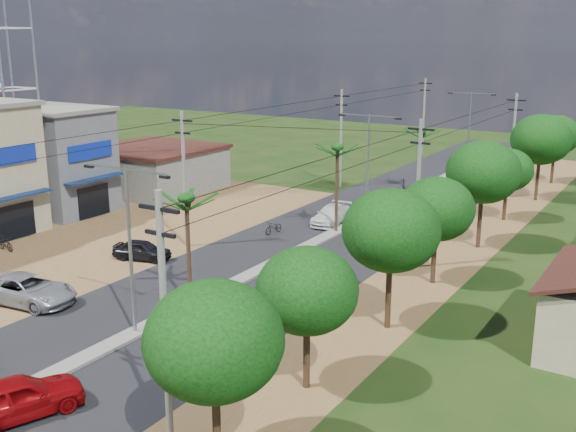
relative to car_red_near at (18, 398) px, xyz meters
The scene contains 34 objects.
ground 7.67m from the car_red_near, 101.34° to the left, with size 160.00×160.00×0.00m, color black.
road 22.54m from the car_red_near, 93.82° to the left, with size 12.00×110.00×0.04m, color black.
median 25.53m from the car_red_near, 93.37° to the left, with size 1.00×90.00×0.18m, color #605E56.
dirt_lot_west 22.64m from the car_red_near, 136.83° to the left, with size 18.00×46.00×0.04m, color brown.
dirt_shoulder_east 23.55m from the car_red_near, 72.70° to the left, with size 5.00×90.00×0.03m, color brown.
shophouse_grey 32.00m from the car_red_near, 137.55° to the left, with size 9.00×6.40×8.30m.
low_shed 38.71m from the car_red_near, 125.56° to the left, with size 10.40×10.40×3.95m.
tree_east_a 8.93m from the car_red_near, 10.46° to the left, with size 4.40×4.40×6.37m.
tree_east_b 11.30m from the car_red_near, 43.79° to the left, with size 4.00×4.00×5.83m.
tree_east_c 17.13m from the car_red_near, 60.47° to the left, with size 4.60×4.60×6.83m.
tree_east_d 23.16m from the car_red_near, 69.80° to the left, with size 4.20×4.20×6.13m.
tree_east_e 30.87m from the car_red_near, 74.63° to the left, with size 4.80×4.80×7.14m.
tree_east_f 38.38m from the car_red_near, 78.39° to the left, with size 3.80×3.80×5.52m.
tree_east_g 46.44m from the car_red_near, 79.66° to the left, with size 5.00×5.00×7.38m.
tree_east_h 54.21m from the car_red_near, 81.49° to the left, with size 4.40×4.40×6.52m.
palm_median_near 12.51m from the car_red_near, 97.45° to the left, with size 2.00×2.00×6.15m.
palm_median_mid 27.99m from the car_red_near, 93.12° to the left, with size 2.00×2.00×6.55m.
palm_median_far 43.73m from the car_red_near, 91.98° to the left, with size 2.00×2.00×5.85m.
streetlight_near 8.60m from the car_red_near, 101.34° to the left, with size 5.10×0.18×8.00m.
streetlight_mid 32.75m from the car_red_near, 92.64° to the left, with size 5.10×0.18×8.00m.
streetlight_far 57.63m from the car_red_near, 91.49° to the left, with size 5.10×0.18×8.00m.
utility_pole_w_b 21.62m from the car_red_near, 113.58° to the left, with size 1.60×0.24×9.00m.
utility_pole_w_c 42.52m from the car_red_near, 101.58° to the left, with size 1.60×0.24×9.00m.
utility_pole_w_d 63.18m from the car_red_near, 97.75° to the left, with size 1.60×0.24×9.00m.
utility_pole_e_a 7.34m from the car_red_near, 13.83° to the left, with size 1.60×0.24×9.00m.
utility_pole_e_b 24.55m from the car_red_near, 75.66° to the left, with size 1.60×0.24×9.00m.
utility_pole_e_c 46.04m from the car_red_near, 82.48° to the left, with size 1.60×0.24×9.00m.
car_red_near is the anchor object (origin of this frame).
car_silver_mid 24.99m from the car_red_near, 81.95° to the left, with size 1.36×3.89×1.28m, color gray.
car_white_far 29.67m from the car_red_near, 95.80° to the left, with size 1.84×4.53×1.31m, color silver.
car_parked_silver 11.60m from the car_red_near, 140.86° to the left, with size 2.48×5.39×1.50m, color gray.
car_parked_dark 18.17m from the car_red_near, 119.69° to the left, with size 1.48×3.67×1.25m, color black.
moto_rider_west_a 25.53m from the car_red_near, 101.69° to the left, with size 0.59×1.70×0.89m, color black.
moto_rider_west_b 42.88m from the car_red_near, 93.61° to the left, with size 0.53×1.88×1.13m, color black.
Camera 1 is at (21.47, -20.91, 13.48)m, focal length 42.00 mm.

